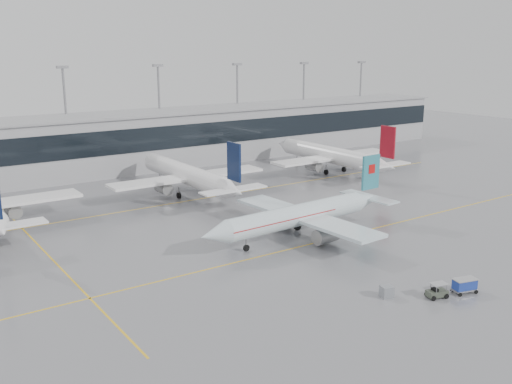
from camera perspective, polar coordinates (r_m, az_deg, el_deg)
ground at (r=78.19m, az=5.04°, el=-5.31°), size 320.00×320.00×0.00m
taxi_line_main at (r=78.19m, az=5.04°, el=-5.31°), size 120.00×0.25×0.01m
taxi_line_north at (r=101.99m, az=-5.77°, el=-0.71°), size 120.00×0.25×0.01m
taxi_line_cross at (r=77.99m, az=-19.87°, el=-6.18°), size 0.25×60.00×0.01m
terminal at (r=129.18m, az=-12.79°, el=4.85°), size 180.00×15.00×12.00m
terminal_glass at (r=122.06m, az=-11.48°, el=5.11°), size 180.00×0.20×5.00m
terminal_roof at (r=128.38m, az=-12.94°, el=7.58°), size 182.00×16.00×0.40m
light_masts at (r=133.82m, az=-13.95°, el=8.27°), size 156.40×1.00×22.60m
air_canada_jet at (r=80.89m, az=4.82°, el=-2.27°), size 33.53×26.02×10.20m
parked_jet_c at (r=104.29m, az=-6.81°, el=1.69°), size 29.64×36.96×11.72m
parked_jet_d at (r=124.20m, az=7.60°, el=3.65°), size 29.64×36.96×11.72m
baggage_tug at (r=64.92m, az=17.63°, el=-9.56°), size 3.38×1.89×1.60m
baggage_cart at (r=66.92m, az=20.14°, el=-8.69°), size 2.93×2.10×1.64m
gse_unit at (r=63.63m, az=12.93°, el=-9.68°), size 1.52×1.46×1.24m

